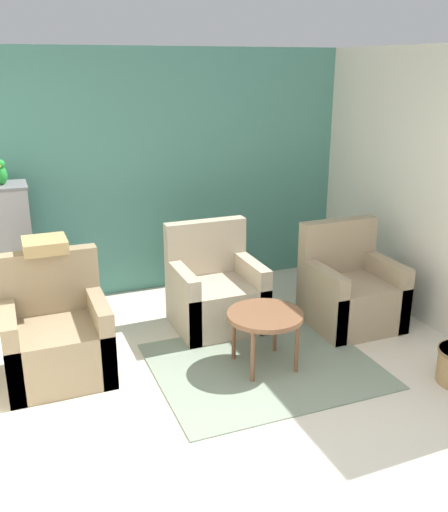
{
  "coord_description": "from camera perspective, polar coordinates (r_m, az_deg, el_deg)",
  "views": [
    {
      "loc": [
        -1.65,
        -2.42,
        2.42
      ],
      "look_at": [
        0.0,
        1.73,
        0.9
      ],
      "focal_mm": 40.0,
      "sensor_mm": 36.0,
      "label": 1
    }
  ],
  "objects": [
    {
      "name": "parrot",
      "position": [
        5.58,
        -21.43,
        7.76
      ],
      "size": [
        0.11,
        0.2,
        0.24
      ],
      "color": "#1E842D",
      "rests_on": "birdcage"
    },
    {
      "name": "birdcage",
      "position": [
        5.77,
        -20.49,
        -0.11
      ],
      "size": [
        0.48,
        0.48,
        1.37
      ],
      "color": "slate",
      "rests_on": "ground_plane"
    },
    {
      "name": "ground_plane",
      "position": [
        3.8,
        10.42,
        -21.21
      ],
      "size": [
        20.0,
        20.0,
        0.0
      ],
      "primitive_type": "plane",
      "color": "beige",
      "rests_on": "ground"
    },
    {
      "name": "armchair_right",
      "position": [
        5.63,
        12.48,
        -3.65
      ],
      "size": [
        0.8,
        0.75,
        0.98
      ],
      "color": "#9E896B",
      "rests_on": "ground_plane"
    },
    {
      "name": "wall_back_accent",
      "position": [
        6.24,
        -6.05,
        8.23
      ],
      "size": [
        4.22,
        0.06,
        2.58
      ],
      "color": "#4C897A",
      "rests_on": "ground_plane"
    },
    {
      "name": "throw_pillow",
      "position": [
        4.8,
        -17.48,
        1.07
      ],
      "size": [
        0.34,
        0.34,
        0.1
      ],
      "color": "tan",
      "rests_on": "armchair_left"
    },
    {
      "name": "wall_right",
      "position": [
        5.69,
        19.96,
        6.19
      ],
      "size": [
        0.06,
        3.46,
        2.58
      ],
      "color": "beige",
      "rests_on": "ground_plane"
    },
    {
      "name": "armchair_left",
      "position": [
        4.82,
        -16.37,
        -7.96
      ],
      "size": [
        0.8,
        0.75,
        0.98
      ],
      "color": "#8E7A5B",
      "rests_on": "ground_plane"
    },
    {
      "name": "potted_plant",
      "position": [
        5.81,
        -13.82,
        -2.32
      ],
      "size": [
        0.29,
        0.27,
        0.69
      ],
      "color": "#66605B",
      "rests_on": "ground_plane"
    },
    {
      "name": "coffee_table",
      "position": [
        4.69,
        4.13,
        -6.28
      ],
      "size": [
        0.63,
        0.63,
        0.49
      ],
      "color": "brown",
      "rests_on": "ground_plane"
    },
    {
      "name": "armchair_middle",
      "position": [
        5.47,
        -0.87,
        -3.87
      ],
      "size": [
        0.8,
        0.75,
        0.98
      ],
      "color": "tan",
      "rests_on": "ground_plane"
    },
    {
      "name": "area_rug",
      "position": [
        4.89,
        4.01,
        -10.86
      ],
      "size": [
        1.81,
        1.5,
        0.01
      ],
      "color": "gray",
      "rests_on": "ground_plane"
    }
  ]
}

